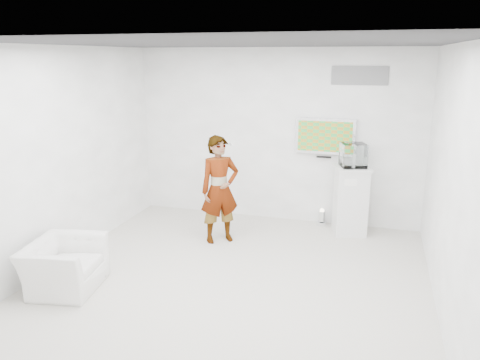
{
  "coord_description": "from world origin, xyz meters",
  "views": [
    {
      "loc": [
        1.7,
        -5.42,
        2.86
      ],
      "look_at": [
        -0.09,
        0.6,
        1.19
      ],
      "focal_mm": 35.0,
      "sensor_mm": 36.0,
      "label": 1
    }
  ],
  "objects_px": {
    "pedestal": "(350,200)",
    "armchair": "(64,265)",
    "floor_uplight": "(322,217)",
    "tv": "(325,136)",
    "person": "(220,190)"
  },
  "relations": [
    {
      "from": "person",
      "to": "floor_uplight",
      "type": "relative_size",
      "value": 6.01
    },
    {
      "from": "pedestal",
      "to": "armchair",
      "type": "bearing_deg",
      "value": -137.93
    },
    {
      "from": "armchair",
      "to": "floor_uplight",
      "type": "relative_size",
      "value": 3.35
    },
    {
      "from": "pedestal",
      "to": "floor_uplight",
      "type": "distance_m",
      "value": 0.68
    },
    {
      "from": "tv",
      "to": "person",
      "type": "xyz_separation_m",
      "value": [
        -1.45,
        -1.27,
        -0.7
      ]
    },
    {
      "from": "tv",
      "to": "armchair",
      "type": "xyz_separation_m",
      "value": [
        -2.82,
        -3.32,
        -1.24
      ]
    },
    {
      "from": "tv",
      "to": "pedestal",
      "type": "bearing_deg",
      "value": -33.87
    },
    {
      "from": "armchair",
      "to": "floor_uplight",
      "type": "bearing_deg",
      "value": -50.59
    },
    {
      "from": "tv",
      "to": "armchair",
      "type": "relative_size",
      "value": 1.06
    },
    {
      "from": "pedestal",
      "to": "tv",
      "type": "bearing_deg",
      "value": 146.13
    },
    {
      "from": "person",
      "to": "pedestal",
      "type": "relative_size",
      "value": 1.5
    },
    {
      "from": "floor_uplight",
      "to": "pedestal",
      "type": "bearing_deg",
      "value": -26.47
    },
    {
      "from": "armchair",
      "to": "pedestal",
      "type": "relative_size",
      "value": 0.83
    },
    {
      "from": "tv",
      "to": "person",
      "type": "bearing_deg",
      "value": -138.75
    },
    {
      "from": "armchair",
      "to": "pedestal",
      "type": "bearing_deg",
      "value": -57.22
    }
  ]
}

